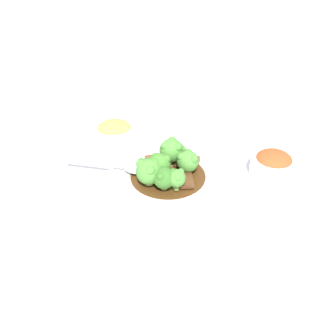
{
  "coord_description": "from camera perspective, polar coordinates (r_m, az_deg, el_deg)",
  "views": [
    {
      "loc": [
        0.64,
        -0.13,
        0.49
      ],
      "look_at": [
        0.0,
        0.0,
        0.03
      ],
      "focal_mm": 42.0,
      "sensor_mm": 36.0,
      "label": 1
    }
  ],
  "objects": [
    {
      "name": "side_bowl_appetizer",
      "position": [
        0.95,
        -7.76,
        5.19
      ],
      "size": [
        0.1,
        0.1,
        0.05
      ],
      "color": "white",
      "rests_on": "ground_plane"
    },
    {
      "name": "broccoli_floret_3",
      "position": [
        0.75,
        1.24,
        -1.45
      ],
      "size": [
        0.04,
        0.04,
        0.04
      ],
      "color": "#7FA84C",
      "rests_on": "main_plate"
    },
    {
      "name": "beef_strip_2",
      "position": [
        0.83,
        2.75,
        1.0
      ],
      "size": [
        0.06,
        0.06,
        0.01
      ],
      "color": "brown",
      "rests_on": "main_plate"
    },
    {
      "name": "ground_plane",
      "position": [
        0.82,
        0.0,
        -1.95
      ],
      "size": [
        4.0,
        4.0,
        0.0
      ],
      "primitive_type": "plane",
      "color": "silver"
    },
    {
      "name": "broccoli_floret_1",
      "position": [
        0.84,
        1.64,
        2.43
      ],
      "size": [
        0.03,
        0.03,
        0.04
      ],
      "color": "#8EB756",
      "rests_on": "main_plate"
    },
    {
      "name": "main_plate",
      "position": [
        0.81,
        0.0,
        -1.39
      ],
      "size": [
        0.25,
        0.25,
        0.02
      ],
      "color": "white",
      "rests_on": "ground_plane"
    },
    {
      "name": "side_bowl_kimchi",
      "position": [
        0.85,
        14.99,
        0.5
      ],
      "size": [
        0.09,
        0.09,
        0.05
      ],
      "color": "white",
      "rests_on": "ground_plane"
    },
    {
      "name": "beef_strip_1",
      "position": [
        0.81,
        -1.29,
        0.12
      ],
      "size": [
        0.06,
        0.05,
        0.01
      ],
      "color": "brown",
      "rests_on": "main_plate"
    },
    {
      "name": "beef_strip_3",
      "position": [
        0.84,
        -1.44,
        1.13
      ],
      "size": [
        0.04,
        0.05,
        0.01
      ],
      "color": "brown",
      "rests_on": "main_plate"
    },
    {
      "name": "broccoli_floret_5",
      "position": [
        0.75,
        -0.56,
        -1.36
      ],
      "size": [
        0.04,
        0.04,
        0.05
      ],
      "color": "#7FA84C",
      "rests_on": "main_plate"
    },
    {
      "name": "broccoli_floret_7",
      "position": [
        0.82,
        0.5,
        2.61
      ],
      "size": [
        0.05,
        0.05,
        0.06
      ],
      "color": "#8EB756",
      "rests_on": "main_plate"
    },
    {
      "name": "beef_strip_0",
      "position": [
        0.79,
        2.55,
        -1.6
      ],
      "size": [
        0.06,
        0.03,
        0.01
      ],
      "color": "#56331E",
      "rests_on": "main_plate"
    },
    {
      "name": "sauce_dish",
      "position": [
        0.66,
        1.86,
        -12.67
      ],
      "size": [
        0.08,
        0.08,
        0.01
      ],
      "color": "white",
      "rests_on": "ground_plane"
    },
    {
      "name": "broccoli_floret_4",
      "position": [
        0.8,
        2.91,
        1.0
      ],
      "size": [
        0.05,
        0.05,
        0.05
      ],
      "color": "#7FA84C",
      "rests_on": "main_plate"
    },
    {
      "name": "broccoli_floret_6",
      "position": [
        0.76,
        -2.77,
        -0.43
      ],
      "size": [
        0.05,
        0.05,
        0.06
      ],
      "color": "#8EB756",
      "rests_on": "main_plate"
    },
    {
      "name": "broccoli_floret_2",
      "position": [
        0.78,
        -1.31,
        0.55
      ],
      "size": [
        0.05,
        0.05,
        0.06
      ],
      "color": "#7FA84C",
      "rests_on": "main_plate"
    },
    {
      "name": "broccoli_floret_0",
      "position": [
        0.79,
        -3.08,
        0.23
      ],
      "size": [
        0.04,
        0.04,
        0.04
      ],
      "color": "#8EB756",
      "rests_on": "main_plate"
    },
    {
      "name": "serving_spoon",
      "position": [
        0.82,
        -5.25,
        0.12
      ],
      "size": [
        0.1,
        0.19,
        0.01
      ],
      "color": "#B7B7BC",
      "rests_on": "main_plate"
    }
  ]
}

